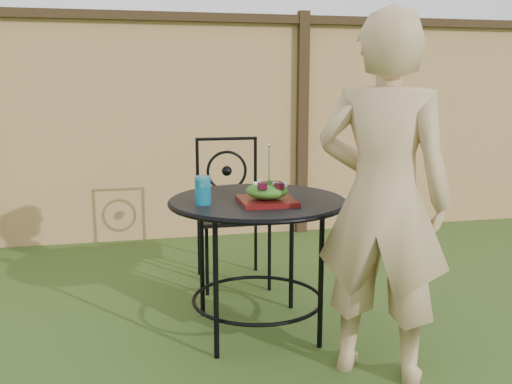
{
  "coord_description": "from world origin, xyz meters",
  "views": [
    {
      "loc": [
        -0.17,
        -2.6,
        1.31
      ],
      "look_at": [
        0.47,
        0.25,
        0.75
      ],
      "focal_mm": 40.0,
      "sensor_mm": 36.0,
      "label": 1
    }
  ],
  "objects_px": {
    "patio_chair": "(231,207)",
    "salad_plate": "(267,201)",
    "patio_table": "(258,225)",
    "diner": "(383,200)"
  },
  "relations": [
    {
      "from": "patio_chair",
      "to": "salad_plate",
      "type": "height_order",
      "value": "patio_chair"
    },
    {
      "from": "patio_table",
      "to": "patio_chair",
      "type": "xyz_separation_m",
      "value": [
        0.01,
        0.83,
        -0.08
      ]
    },
    {
      "from": "diner",
      "to": "salad_plate",
      "type": "bearing_deg",
      "value": -11.1
    },
    {
      "from": "patio_chair",
      "to": "patio_table",
      "type": "bearing_deg",
      "value": -90.53
    },
    {
      "from": "patio_table",
      "to": "diner",
      "type": "xyz_separation_m",
      "value": [
        0.43,
        -0.55,
        0.22
      ]
    },
    {
      "from": "patio_table",
      "to": "diner",
      "type": "distance_m",
      "value": 0.74
    },
    {
      "from": "patio_chair",
      "to": "diner",
      "type": "height_order",
      "value": "diner"
    },
    {
      "from": "patio_chair",
      "to": "salad_plate",
      "type": "bearing_deg",
      "value": -89.27
    },
    {
      "from": "diner",
      "to": "salad_plate",
      "type": "relative_size",
      "value": 6.0
    },
    {
      "from": "patio_chair",
      "to": "diner",
      "type": "bearing_deg",
      "value": -72.89
    }
  ]
}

